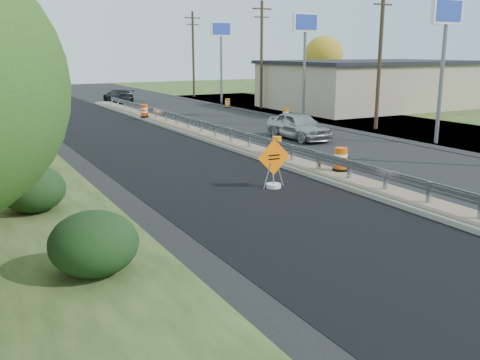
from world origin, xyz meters
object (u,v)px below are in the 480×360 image
caution_sign (274,176)px  barrel_median_mid (277,145)px  barrel_shoulder_far (228,103)px  car_silver (299,126)px  car_dark_far (118,96)px  barrel_median_near (341,160)px  barrel_median_far (144,111)px  barrel_shoulder_mid (286,114)px

caution_sign → barrel_median_mid: bearing=59.1°
barrel_shoulder_far → car_silver: car_silver is taller
caution_sign → car_dark_far: (4.79, 37.19, 0.21)m
barrel_median_near → barrel_median_mid: size_ratio=1.19×
barrel_shoulder_far → car_silver: 18.74m
car_dark_far → barrel_median_mid: bearing=83.8°
barrel_median_mid → barrel_median_far: size_ratio=0.86×
barrel_median_near → barrel_median_mid: 4.65m
barrel_shoulder_mid → car_silver: (-4.57, -8.28, 0.41)m
barrel_shoulder_far → car_silver: size_ratio=0.18×
barrel_median_far → barrel_shoulder_mid: size_ratio=1.17×
barrel_median_near → barrel_median_mid: (-0.20, 4.65, -0.08)m
barrel_shoulder_mid → caution_sign: bearing=-124.7°
barrel_shoulder_far → barrel_median_mid: bearing=-111.6°
barrel_median_far → car_dark_far: bearing=81.1°
barrel_median_near → barrel_shoulder_far: (8.65, 26.95, -0.30)m
barrel_median_far → car_silver: 13.99m
barrel_median_mid → barrel_shoulder_far: 24.00m
barrel_median_near → barrel_shoulder_mid: barrel_median_near is taller
barrel_median_near → car_dark_far: 36.84m
barrel_shoulder_mid → barrel_shoulder_far: size_ratio=0.97×
barrel_median_far → barrel_shoulder_far: size_ratio=1.14×
barrel_median_mid → barrel_shoulder_far: size_ratio=0.97×
caution_sign → barrel_shoulder_far: bearing=68.7°
barrel_shoulder_mid → car_dark_far: (-7.31, 19.73, 0.30)m
barrel_median_near → barrel_shoulder_mid: size_ratio=1.19×
barrel_median_mid → barrel_shoulder_mid: 15.21m
barrel_median_mid → barrel_shoulder_far: bearing=68.4°
barrel_median_far → car_dark_far: car_dark_far is taller
car_silver → barrel_shoulder_mid: bearing=60.6°
caution_sign → barrel_shoulder_far: size_ratio=2.27×
barrel_shoulder_far → car_dark_far: bearing=126.9°
caution_sign → barrel_shoulder_far: (12.19, 27.32, -0.08)m
barrel_median_mid → barrel_median_far: bearing=93.0°
barrel_median_near → car_silver: (3.99, 8.81, 0.11)m
barrel_median_near → car_silver: car_silver is taller
barrel_median_near → barrel_shoulder_far: size_ratio=1.16×
barrel_shoulder_far → car_dark_far: 12.34m
barrel_shoulder_far → car_silver: (-4.66, -18.14, 0.40)m
caution_sign → barrel_median_mid: (3.34, 5.02, 0.14)m
barrel_median_near → car_dark_far: size_ratio=0.20×
barrel_shoulder_mid → barrel_median_far: bearing=153.8°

